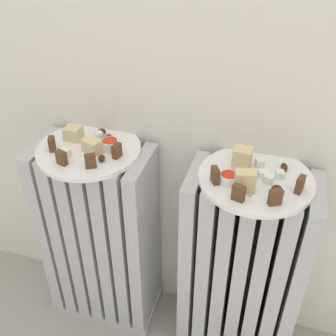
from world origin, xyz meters
name	(u,v)px	position (x,y,z in m)	size (l,w,h in m)	color
radiator_left	(101,239)	(-0.21, 0.28, 0.31)	(0.33, 0.18, 0.63)	#B2B2B7
radiator_right	(241,271)	(0.21, 0.28, 0.31)	(0.33, 0.18, 0.63)	#B2B2B7
plate_left	(89,150)	(-0.21, 0.28, 0.63)	(0.27, 0.27, 0.01)	white
plate_right	(256,179)	(0.21, 0.28, 0.63)	(0.27, 0.27, 0.01)	white
dark_cake_slice_left_0	(52,144)	(-0.30, 0.24, 0.66)	(0.03, 0.01, 0.04)	#56351E
dark_cake_slice_left_1	(61,158)	(-0.24, 0.19, 0.66)	(0.03, 0.01, 0.04)	#56351E
dark_cake_slice_left_2	(90,161)	(-0.17, 0.20, 0.66)	(0.03, 0.01, 0.04)	#56351E
dark_cake_slice_left_3	(117,151)	(-0.13, 0.26, 0.66)	(0.03, 0.01, 0.04)	#56351E
marble_cake_slice_left_0	(73,133)	(-0.27, 0.31, 0.66)	(0.04, 0.04, 0.04)	beige
marble_cake_slice_left_1	(92,146)	(-0.20, 0.26, 0.66)	(0.05, 0.03, 0.04)	beige
turkish_delight_left_0	(99,135)	(-0.21, 0.33, 0.65)	(0.02, 0.02, 0.02)	white
turkish_delight_left_1	(90,142)	(-0.21, 0.29, 0.65)	(0.02, 0.02, 0.02)	white
turkish_delight_left_2	(65,153)	(-0.25, 0.22, 0.65)	(0.02, 0.02, 0.02)	white
medjool_date_left_0	(102,158)	(-0.16, 0.24, 0.65)	(0.02, 0.02, 0.01)	#3D1E0F
medjool_date_left_1	(108,138)	(-0.18, 0.33, 0.65)	(0.03, 0.02, 0.02)	#3D1E0F
medjool_date_left_2	(102,131)	(-0.21, 0.36, 0.65)	(0.02, 0.02, 0.01)	#3D1E0F
jam_bowl_left	(110,144)	(-0.16, 0.29, 0.66)	(0.05, 0.05, 0.03)	white
dark_cake_slice_right_0	(215,175)	(0.13, 0.23, 0.66)	(0.03, 0.01, 0.04)	#56351E
dark_cake_slice_right_1	(238,193)	(0.19, 0.18, 0.66)	(0.03, 0.01, 0.04)	#56351E
dark_cake_slice_right_2	(275,197)	(0.26, 0.19, 0.66)	(0.03, 0.01, 0.04)	#56351E
dark_cake_slice_right_3	(300,184)	(0.31, 0.25, 0.66)	(0.03, 0.01, 0.04)	#56351E
marble_cake_slice_right_0	(245,181)	(0.19, 0.22, 0.67)	(0.05, 0.03, 0.05)	beige
marble_cake_slice_right_1	(242,158)	(0.17, 0.31, 0.67)	(0.04, 0.04, 0.05)	beige
turkish_delight_right_0	(260,163)	(0.22, 0.32, 0.65)	(0.02, 0.02, 0.02)	white
turkish_delight_right_1	(263,174)	(0.23, 0.28, 0.65)	(0.02, 0.02, 0.02)	white
turkish_delight_right_2	(269,179)	(0.24, 0.26, 0.65)	(0.02, 0.02, 0.02)	white
turkish_delight_right_3	(280,175)	(0.27, 0.29, 0.65)	(0.02, 0.02, 0.02)	white
medjool_date_right_0	(284,167)	(0.27, 0.33, 0.65)	(0.03, 0.02, 0.02)	#3D1E0F
medjool_date_right_1	(277,189)	(0.26, 0.24, 0.65)	(0.02, 0.02, 0.02)	#3D1E0F
jam_bowl_right	(229,178)	(0.16, 0.24, 0.65)	(0.04, 0.04, 0.02)	white
fork	(253,181)	(0.21, 0.26, 0.64)	(0.02, 0.10, 0.00)	#B7B7BC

